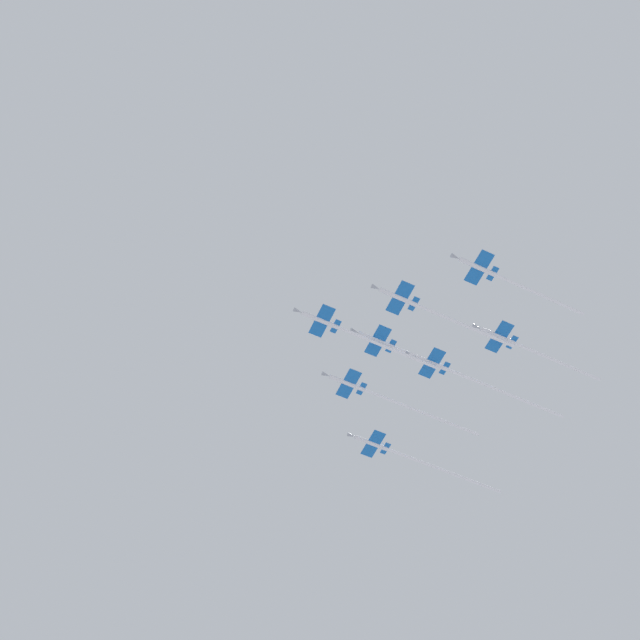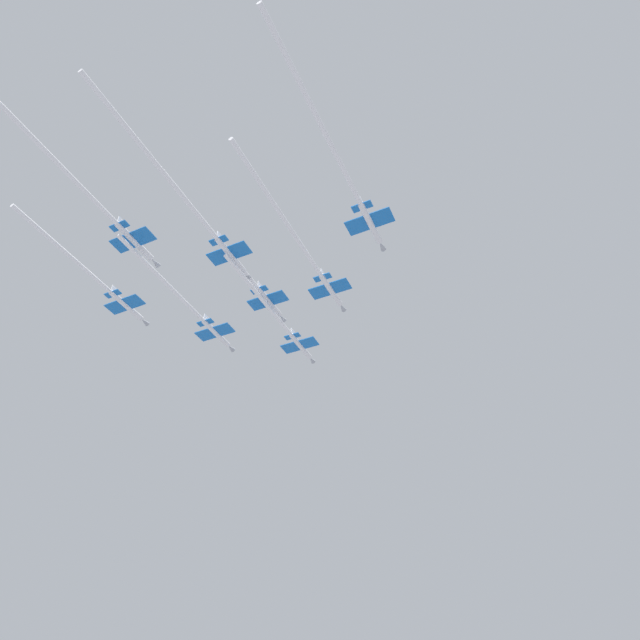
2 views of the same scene
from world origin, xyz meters
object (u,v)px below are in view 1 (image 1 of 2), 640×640
jet_port_outer (411,354)px  jet_starboard_outer (503,278)px  jet_port_trail (468,378)px  jet_starboard_trail (523,347)px  jet_starboard_inner (384,398)px  jet_lead (350,332)px  jet_port_inner (428,310)px  jet_center_rear (409,457)px

jet_port_outer → jet_starboard_outer: 26.59m
jet_starboard_outer → jet_port_trail: jet_port_trail is taller
jet_port_trail → jet_starboard_trail: (7.89, 11.75, -0.75)m
jet_starboard_inner → jet_port_outer: bearing=-177.8°
jet_lead → jet_port_inner: jet_lead is taller
jet_lead → jet_port_trail: 30.33m
jet_lead → jet_starboard_trail: jet_starboard_trail is taller
jet_lead → jet_starboard_inner: jet_starboard_inner is taller
jet_lead → jet_starboard_outer: (10.54, 33.20, 0.68)m
jet_starboard_inner → jet_starboard_outer: size_ratio=1.24×
jet_starboard_trail → jet_port_outer: bearing=59.8°
jet_port_inner → jet_center_rear: jet_center_rear is taller
jet_port_inner → jet_center_rear: (-40.42, -4.27, 1.36)m
jet_port_outer → jet_center_rear: size_ratio=0.93×
jet_starboard_outer → jet_center_rear: 50.25m
jet_starboard_inner → jet_starboard_outer: 38.73m
jet_starboard_outer → jet_starboard_inner: bearing=14.0°
jet_starboard_outer → jet_port_trail: 25.80m
jet_starboard_inner → jet_starboard_trail: jet_starboard_inner is taller
jet_port_inner → jet_port_trail: 22.01m
jet_starboard_inner → jet_port_outer: size_ratio=1.05×
jet_port_trail → jet_starboard_trail: size_ratio=1.25×
jet_lead → jet_port_inner: bearing=-135.3°
jet_center_rear → jet_port_inner: bearing=157.6°
jet_port_inner → jet_port_outer: size_ratio=0.89×
jet_port_inner → jet_starboard_trail: jet_starboard_trail is taller
jet_port_outer → jet_port_trail: (-7.12, 13.16, -0.09)m
jet_port_outer → jet_center_rear: (-28.00, -0.89, -1.36)m
jet_port_inner → jet_port_outer: jet_port_outer is taller
jet_port_outer → jet_port_trail: 14.97m
jet_port_trail → jet_port_inner: bearing=125.0°
jet_port_inner → jet_center_rear: bearing=-22.4°
jet_lead → jet_starboard_outer: 34.84m
jet_center_rear → jet_port_trail: 25.21m
jet_starboard_inner → jet_center_rear: 18.07m
jet_lead → jet_starboard_inner: (-18.08, 7.10, 0.68)m
jet_starboard_inner → jet_port_outer: 12.56m
jet_lead → jet_port_trail: size_ratio=0.84×
jet_starboard_inner → jet_port_inner: bearing=174.4°
jet_lead → jet_port_trail: bearing=-90.0°
jet_port_trail → jet_lead: bearing=90.0°
jet_starboard_inner → jet_lead: bearing=130.2°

